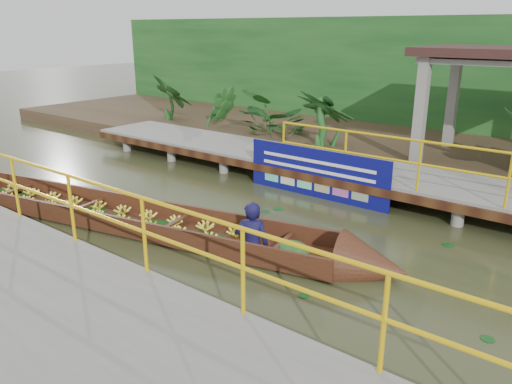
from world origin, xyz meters
The scene contains 8 objects.
ground centered at (0.00, 0.00, 0.00)m, with size 80.00×80.00×0.00m, color #2D2F17.
land_strip centered at (0.00, 7.50, 0.23)m, with size 30.00×8.00×0.45m, color #322619.
far_dock centered at (0.02, 3.43, 0.48)m, with size 16.00×2.06×1.66m.
near_dock centered at (1.00, -4.20, 0.30)m, with size 18.00×2.40×1.73m.
foliage_backdrop centered at (0.00, 10.00, 2.00)m, with size 30.00×0.80×4.00m, color #15421A.
vendor_boat centered at (-1.79, -1.14, 0.20)m, with size 10.52×3.19×2.03m.
blue_banner centered at (-0.06, 2.48, 0.56)m, with size 3.52×0.04×1.10m.
tropical_plants centered at (-1.75, 5.30, 1.26)m, with size 14.29×1.29×1.61m.
Camera 1 is at (5.45, -6.72, 3.62)m, focal length 35.00 mm.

